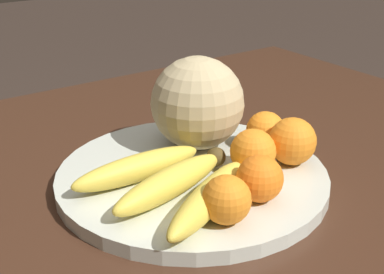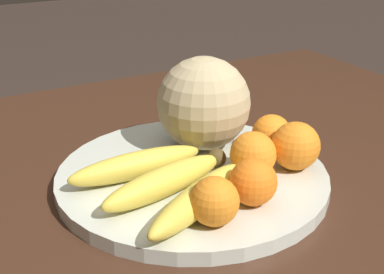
{
  "view_description": "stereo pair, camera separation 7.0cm",
  "coord_description": "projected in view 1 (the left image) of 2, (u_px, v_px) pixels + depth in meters",
  "views": [
    {
      "loc": [
        -0.36,
        -0.51,
        1.12
      ],
      "look_at": [
        0.01,
        0.01,
        0.83
      ],
      "focal_mm": 50.0,
      "sensor_mm": 36.0,
      "label": 1
    },
    {
      "loc": [
        -0.3,
        -0.54,
        1.12
      ],
      "look_at": [
        0.01,
        0.01,
        0.83
      ],
      "focal_mm": 50.0,
      "sensor_mm": 36.0,
      "label": 2
    }
  ],
  "objects": [
    {
      "name": "melon",
      "position": [
        197.0,
        103.0,
        0.76
      ],
      "size": [
        0.13,
        0.13,
        0.13
      ],
      "color": "tan",
      "rests_on": "fruit_bowl"
    },
    {
      "name": "orange_front_left",
      "position": [
        292.0,
        141.0,
        0.73
      ],
      "size": [
        0.07,
        0.07,
        0.07
      ],
      "color": "orange",
      "rests_on": "fruit_bowl"
    },
    {
      "name": "banana_bunch",
      "position": [
        173.0,
        182.0,
        0.65
      ],
      "size": [
        0.21,
        0.19,
        0.04
      ],
      "rotation": [
        0.0,
        0.0,
        3.39
      ],
      "color": "#473819",
      "rests_on": "fruit_bowl"
    },
    {
      "name": "orange_back_right",
      "position": [
        226.0,
        200.0,
        0.59
      ],
      "size": [
        0.06,
        0.06,
        0.06
      ],
      "color": "orange",
      "rests_on": "fruit_bowl"
    },
    {
      "name": "produce_tag",
      "position": [
        227.0,
        195.0,
        0.65
      ],
      "size": [
        0.08,
        0.04,
        0.0
      ],
      "rotation": [
        0.0,
        0.0,
        -0.24
      ],
      "color": "white",
      "rests_on": "fruit_bowl"
    },
    {
      "name": "fruit_bowl",
      "position": [
        192.0,
        176.0,
        0.72
      ],
      "size": [
        0.36,
        0.36,
        0.02
      ],
      "color": "beige",
      "rests_on": "kitchen_table"
    },
    {
      "name": "orange_front_right",
      "position": [
        253.0,
        152.0,
        0.7
      ],
      "size": [
        0.06,
        0.06,
        0.06
      ],
      "color": "orange",
      "rests_on": "fruit_bowl"
    },
    {
      "name": "kitchen_table",
      "position": [
        194.0,
        255.0,
        0.75
      ],
      "size": [
        1.22,
        0.99,
        0.77
      ],
      "color": "#3D2316",
      "rests_on": "ground_plane"
    },
    {
      "name": "orange_mid_center",
      "position": [
        260.0,
        179.0,
        0.64
      ],
      "size": [
        0.06,
        0.06,
        0.06
      ],
      "color": "orange",
      "rests_on": "fruit_bowl"
    },
    {
      "name": "orange_back_left",
      "position": [
        265.0,
        131.0,
        0.77
      ],
      "size": [
        0.06,
        0.06,
        0.06
      ],
      "color": "orange",
      "rests_on": "fruit_bowl"
    }
  ]
}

